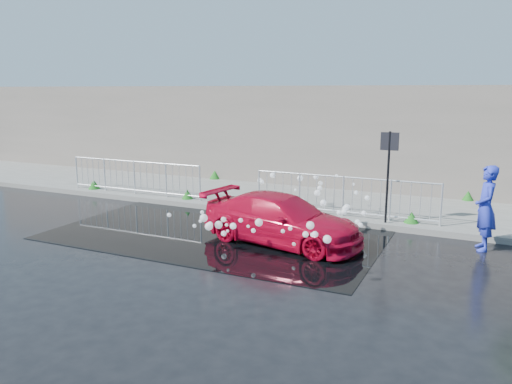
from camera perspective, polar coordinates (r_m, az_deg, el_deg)
ground at (r=12.04m, az=-8.57°, el=-5.48°), size 90.00×90.00×0.00m
pavement at (r=16.28m, az=1.17°, el=-0.58°), size 30.00×4.00×0.15m
curb at (r=14.52m, az=-2.04°, el=-2.07°), size 30.00×0.25×0.16m
retaining_wall at (r=18.02m, az=4.04°, el=6.45°), size 30.00×0.60×3.50m
puddle at (r=12.60m, az=-4.15°, el=-4.57°), size 8.00×5.00×0.01m
sign_post at (r=12.97m, az=14.91°, el=3.30°), size 0.45×0.06×2.50m
railing_left at (r=16.82m, az=-13.73°, el=1.78°), size 5.05×0.05×1.10m
railing_right at (r=13.64m, az=9.93°, el=-0.31°), size 5.05×0.05×1.10m
weeds at (r=15.81m, az=-0.05°, el=-0.04°), size 12.17×3.93×0.40m
water_spray at (r=12.18m, az=3.87°, el=-1.75°), size 3.65×5.65×1.06m
red_car at (r=11.59m, az=2.95°, el=-3.14°), size 4.09×2.18×1.13m
person at (r=12.09m, az=24.77°, el=-1.69°), size 0.59×0.77×1.90m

